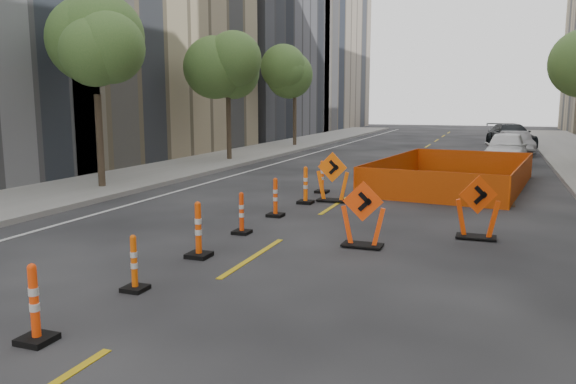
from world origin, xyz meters
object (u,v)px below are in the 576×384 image
at_px(parked_car_near, 506,148).
at_px(channelizer_3, 134,263).
at_px(channelizer_7, 306,185).
at_px(chevron_sign_left, 333,177).
at_px(channelizer_4, 198,230).
at_px(chevron_sign_right, 478,207).
at_px(parked_car_far, 511,135).
at_px(channelizer_6, 275,197).
at_px(parked_car_mid, 516,143).
at_px(chevron_sign_center, 363,214).
at_px(channelizer_2, 34,303).
at_px(channelizer_5, 242,213).
at_px(channelizer_8, 322,177).

bearing_deg(parked_car_near, channelizer_3, -101.58).
distance_m(channelizer_7, chevron_sign_left, 0.92).
xyz_separation_m(channelizer_4, channelizer_7, (0.10, 6.37, 0.00)).
relative_size(chevron_sign_left, chevron_sign_right, 1.06).
bearing_deg(parked_car_far, channelizer_6, -118.63).
xyz_separation_m(channelizer_4, chevron_sign_right, (5.11, 3.51, 0.16)).
xyz_separation_m(parked_car_mid, parked_car_far, (-0.18, 5.36, 0.13)).
height_order(channelizer_7, chevron_sign_center, chevron_sign_center).
bearing_deg(channelizer_4, chevron_sign_right, 34.49).
bearing_deg(parked_car_mid, channelizer_2, -112.05).
height_order(chevron_sign_right, parked_car_mid, chevron_sign_right).
relative_size(channelizer_5, chevron_sign_center, 0.70).
relative_size(channelizer_4, chevron_sign_center, 0.80).
relative_size(chevron_sign_center, parked_car_near, 0.30).
distance_m(channelizer_7, chevron_sign_right, 5.77).
bearing_deg(parked_car_near, channelizer_6, -107.37).
bearing_deg(channelizer_8, channelizer_6, -90.24).
distance_m(parked_car_near, parked_car_mid, 5.89).
height_order(chevron_sign_center, parked_car_mid, chevron_sign_center).
relative_size(channelizer_4, chevron_sign_left, 0.73).
height_order(channelizer_2, channelizer_8, channelizer_8).
height_order(channelizer_6, parked_car_mid, parked_car_mid).
distance_m(channelizer_7, parked_car_near, 14.74).
relative_size(channelizer_2, channelizer_8, 0.96).
xyz_separation_m(channelizer_4, channelizer_5, (-0.05, 2.12, -0.07)).
relative_size(channelizer_5, channelizer_8, 0.90).
distance_m(channelizer_4, chevron_sign_right, 6.21).
height_order(chevron_sign_center, parked_car_near, parked_car_near).
bearing_deg(channelizer_8, chevron_sign_center, -66.26).
distance_m(channelizer_2, chevron_sign_center, 6.79).
bearing_deg(chevron_sign_center, channelizer_5, 168.84).
xyz_separation_m(channelizer_3, chevron_sign_left, (0.77, 9.09, 0.30)).
xyz_separation_m(channelizer_5, parked_car_near, (5.96, 17.79, 0.31)).
bearing_deg(channelizer_3, channelizer_6, 90.40).
relative_size(chevron_sign_left, parked_car_near, 0.33).
height_order(channelizer_6, channelizer_8, channelizer_8).
bearing_deg(channelizer_5, chevron_sign_center, -4.07).
bearing_deg(channelizer_3, parked_car_near, 75.00).
distance_m(chevron_sign_right, parked_car_far, 27.65).
bearing_deg(channelizer_8, chevron_sign_right, -44.07).
bearing_deg(parked_car_far, chevron_sign_center, -112.05).
height_order(chevron_sign_left, parked_car_mid, chevron_sign_left).
distance_m(channelizer_5, chevron_sign_center, 2.93).
bearing_deg(channelizer_8, chevron_sign_left, -62.36).
height_order(chevron_sign_left, parked_car_far, parked_car_far).
relative_size(channelizer_3, channelizer_7, 0.83).
bearing_deg(channelizer_2, parked_car_mid, 77.76).
bearing_deg(channelizer_7, channelizer_4, -90.90).
height_order(chevron_sign_center, chevron_sign_right, chevron_sign_right).
height_order(channelizer_2, parked_car_far, parked_car_far).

